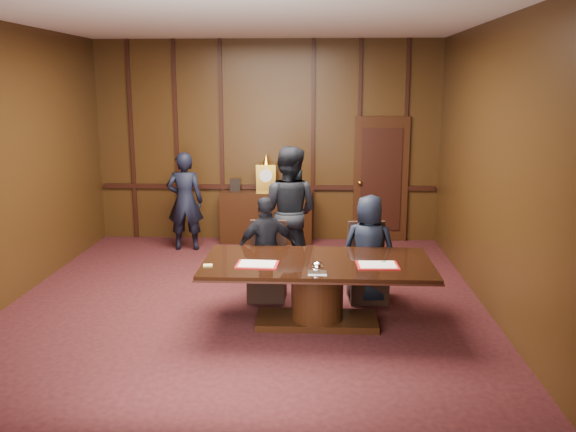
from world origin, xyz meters
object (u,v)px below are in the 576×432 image
at_px(signatory_right, 369,249).
at_px(witness_left, 185,201).
at_px(conference_table, 317,282).
at_px(witness_right, 288,212).
at_px(signatory_left, 267,249).
at_px(sideboard, 267,215).

bearing_deg(signatory_right, witness_left, -29.67).
distance_m(conference_table, witness_right, 1.96).
relative_size(conference_table, signatory_right, 1.89).
bearing_deg(signatory_left, sideboard, -104.95).
height_order(conference_table, witness_left, witness_left).
relative_size(witness_left, witness_right, 0.88).
height_order(signatory_right, witness_right, witness_right).
bearing_deg(witness_right, signatory_left, 94.46).
bearing_deg(sideboard, signatory_right, -62.38).
relative_size(conference_table, signatory_left, 1.94).
relative_size(sideboard, witness_right, 0.85).
height_order(signatory_left, witness_left, witness_left).
bearing_deg(conference_table, witness_left, 124.75).
xyz_separation_m(signatory_left, signatory_right, (1.30, 0.00, 0.02)).
bearing_deg(signatory_right, conference_table, 61.12).
xyz_separation_m(signatory_left, witness_left, (-1.57, 2.40, 0.15)).
height_order(sideboard, witness_right, witness_right).
bearing_deg(witness_left, conference_table, 120.72).
bearing_deg(sideboard, witness_left, -156.87).
bearing_deg(witness_right, conference_table, 119.15).
relative_size(sideboard, signatory_right, 1.15).
relative_size(sideboard, signatory_left, 1.19).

